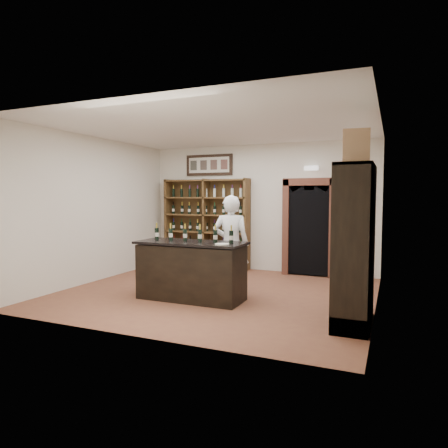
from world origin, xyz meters
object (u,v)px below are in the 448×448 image
(counter_bottle_0, at_px, (157,234))
(wine_crate, at_px, (356,148))
(shopkeeper, at_px, (231,245))
(wine_shelf, at_px, (207,223))
(tasting_counter, at_px, (191,271))
(side_cabinet, at_px, (357,271))

(counter_bottle_0, height_order, wine_crate, wine_crate)
(counter_bottle_0, bearing_deg, wine_crate, -2.15)
(shopkeeper, xyz_separation_m, wine_crate, (2.17, -0.69, 1.56))
(wine_shelf, distance_m, wine_crate, 5.00)
(tasting_counter, xyz_separation_m, shopkeeper, (0.49, 0.61, 0.40))
(tasting_counter, height_order, side_cabinet, side_cabinet)
(tasting_counter, height_order, wine_crate, wine_crate)
(tasting_counter, distance_m, counter_bottle_0, 0.95)
(side_cabinet, xyz_separation_m, shopkeeper, (-2.24, 0.91, 0.14))
(tasting_counter, height_order, counter_bottle_0, counter_bottle_0)
(wine_shelf, relative_size, wine_crate, 4.28)
(counter_bottle_0, height_order, side_cabinet, side_cabinet)
(wine_shelf, height_order, shopkeeper, wine_shelf)
(shopkeeper, relative_size, wine_crate, 3.49)
(wine_shelf, xyz_separation_m, tasting_counter, (1.10, -2.93, -0.61))
(counter_bottle_0, bearing_deg, shopkeeper, 24.84)
(tasting_counter, distance_m, side_cabinet, 2.75)
(wine_crate, bearing_deg, tasting_counter, 170.13)
(wine_shelf, xyz_separation_m, wine_crate, (3.76, -3.01, 1.36))
(tasting_counter, bearing_deg, wine_shelf, 110.56)
(wine_crate, bearing_deg, side_cabinet, -82.71)
(side_cabinet, xyz_separation_m, wine_crate, (-0.06, 0.23, 1.70))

